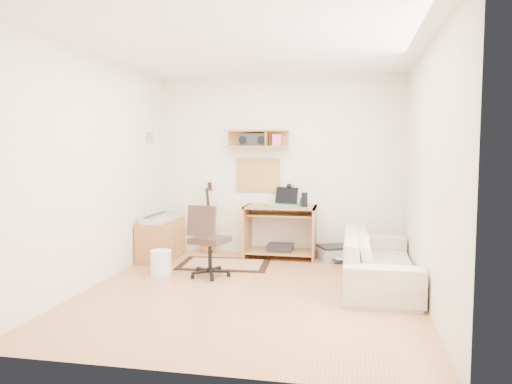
% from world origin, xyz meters
% --- Properties ---
extents(floor, '(3.60, 4.00, 0.01)m').
position_xyz_m(floor, '(0.00, 0.00, -0.01)').
color(floor, tan).
rests_on(floor, ground).
extents(ceiling, '(3.60, 4.00, 0.01)m').
position_xyz_m(ceiling, '(0.00, 0.00, 2.60)').
color(ceiling, white).
rests_on(ceiling, ground).
extents(back_wall, '(3.60, 0.01, 2.60)m').
position_xyz_m(back_wall, '(0.00, 2.00, 1.30)').
color(back_wall, silver).
rests_on(back_wall, ground).
extents(left_wall, '(0.01, 4.00, 2.60)m').
position_xyz_m(left_wall, '(-1.80, 0.00, 1.30)').
color(left_wall, silver).
rests_on(left_wall, ground).
extents(right_wall, '(0.01, 4.00, 2.60)m').
position_xyz_m(right_wall, '(1.80, 0.00, 1.30)').
color(right_wall, silver).
rests_on(right_wall, ground).
extents(wall_shelf, '(0.90, 0.25, 0.26)m').
position_xyz_m(wall_shelf, '(-0.30, 1.88, 1.70)').
color(wall_shelf, '#AE6F3D').
rests_on(wall_shelf, back_wall).
extents(cork_board, '(0.64, 0.03, 0.49)m').
position_xyz_m(cork_board, '(-0.30, 1.98, 1.17)').
color(cork_board, tan).
rests_on(cork_board, back_wall).
extents(wall_photo, '(0.02, 0.20, 0.15)m').
position_xyz_m(wall_photo, '(-1.79, 1.50, 1.72)').
color(wall_photo, '#4C8CBF').
rests_on(wall_photo, left_wall).
extents(desk, '(1.00, 0.55, 0.75)m').
position_xyz_m(desk, '(0.07, 1.73, 0.38)').
color(desk, '#AE6F3D').
rests_on(desk, floor).
extents(laptop, '(0.45, 0.45, 0.26)m').
position_xyz_m(laptop, '(0.10, 1.71, 0.88)').
color(laptop, silver).
rests_on(laptop, desk).
extents(speaker, '(0.09, 0.09, 0.20)m').
position_xyz_m(speaker, '(0.42, 1.68, 0.85)').
color(speaker, black).
rests_on(speaker, desk).
extents(desk_lamp, '(0.10, 0.10, 0.31)m').
position_xyz_m(desk_lamp, '(0.23, 1.87, 0.90)').
color(desk_lamp, black).
rests_on(desk_lamp, desk).
extents(pencil_cup, '(0.07, 0.07, 0.10)m').
position_xyz_m(pencil_cup, '(0.37, 1.83, 0.80)').
color(pencil_cup, '#305492').
rests_on(pencil_cup, desk).
extents(boombox, '(0.37, 0.17, 0.19)m').
position_xyz_m(boombox, '(-0.35, 1.87, 1.68)').
color(boombox, black).
rests_on(boombox, wall_shelf).
extents(rug, '(1.23, 0.86, 0.02)m').
position_xyz_m(rug, '(-0.61, 1.17, 0.01)').
color(rug, beige).
rests_on(rug, floor).
extents(task_chair, '(0.56, 0.56, 0.90)m').
position_xyz_m(task_chair, '(-0.62, 0.54, 0.45)').
color(task_chair, '#362620').
rests_on(task_chair, floor).
extents(cabinet, '(0.40, 0.90, 0.55)m').
position_xyz_m(cabinet, '(-1.58, 1.35, 0.28)').
color(cabinet, '#AE6F3D').
rests_on(cabinet, floor).
extents(music_keyboard, '(0.27, 0.86, 0.08)m').
position_xyz_m(music_keyboard, '(-1.58, 1.35, 0.59)').
color(music_keyboard, '#B2B5BA').
rests_on(music_keyboard, cabinet).
extents(guitar, '(0.31, 0.23, 1.06)m').
position_xyz_m(guitar, '(-1.04, 1.86, 0.53)').
color(guitar, olive).
rests_on(guitar, floor).
extents(waste_basket, '(0.27, 0.27, 0.31)m').
position_xyz_m(waste_basket, '(-1.24, 0.50, 0.15)').
color(waste_basket, white).
rests_on(waste_basket, floor).
extents(printer, '(0.61, 0.56, 0.19)m').
position_xyz_m(printer, '(0.87, 1.77, 0.09)').
color(printer, '#A5A8AA').
rests_on(printer, floor).
extents(sofa, '(0.59, 2.02, 0.79)m').
position_xyz_m(sofa, '(1.38, 0.59, 0.39)').
color(sofa, '#C0B398').
rests_on(sofa, floor).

